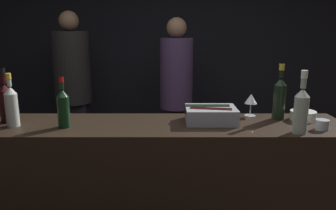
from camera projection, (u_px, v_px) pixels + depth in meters
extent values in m
cube|color=black|center=(169.00, 49.00, 4.26)|extent=(6.40, 0.06, 2.80)
cube|color=black|center=(168.00, 198.00, 2.25)|extent=(2.34, 0.53, 1.06)
cube|color=#9EA0A5|center=(212.00, 115.00, 2.16)|extent=(0.33, 0.25, 0.10)
cylinder|color=black|center=(212.00, 113.00, 2.11)|extent=(0.27, 0.11, 0.07)
cylinder|color=black|center=(208.00, 110.00, 2.19)|extent=(0.30, 0.08, 0.07)
cylinder|color=silver|center=(304.00, 116.00, 2.21)|extent=(0.17, 0.17, 0.06)
cylinder|color=gray|center=(305.00, 112.00, 2.20)|extent=(0.14, 0.14, 0.01)
cylinder|color=silver|center=(251.00, 116.00, 2.32)|extent=(0.08, 0.08, 0.00)
cylinder|color=silver|center=(252.00, 109.00, 2.31)|extent=(0.01, 0.01, 0.09)
cone|color=silver|center=(252.00, 99.00, 2.30)|extent=(0.09, 0.09, 0.07)
cylinder|color=silver|center=(324.00, 125.00, 2.00)|extent=(0.08, 0.08, 0.06)
sphere|color=#EFB256|center=(324.00, 124.00, 2.00)|extent=(0.04, 0.04, 0.04)
cylinder|color=#9EA899|center=(302.00, 115.00, 1.92)|extent=(0.08, 0.08, 0.22)
cone|color=#9EA899|center=(304.00, 93.00, 1.89)|extent=(0.08, 0.08, 0.05)
cylinder|color=#9EA899|center=(306.00, 79.00, 1.87)|extent=(0.03, 0.03, 0.10)
cylinder|color=white|center=(306.00, 75.00, 1.86)|extent=(0.04, 0.04, 0.05)
cylinder|color=#B2B7AD|center=(14.00, 110.00, 2.06)|extent=(0.08, 0.08, 0.21)
cone|color=#B2B7AD|center=(11.00, 90.00, 2.03)|extent=(0.08, 0.08, 0.05)
cylinder|color=#B2B7AD|center=(10.00, 80.00, 2.02)|extent=(0.03, 0.03, 0.08)
cylinder|color=gold|center=(10.00, 76.00, 2.01)|extent=(0.03, 0.03, 0.04)
cylinder|color=black|center=(281.00, 102.00, 2.21)|extent=(0.08, 0.08, 0.24)
cone|color=black|center=(282.00, 82.00, 2.18)|extent=(0.08, 0.08, 0.05)
cylinder|color=black|center=(283.00, 71.00, 2.16)|extent=(0.03, 0.03, 0.09)
cylinder|color=gold|center=(283.00, 67.00, 2.16)|extent=(0.03, 0.03, 0.04)
cylinder|color=black|center=(8.00, 106.00, 2.15)|extent=(0.08, 0.08, 0.21)
cone|color=black|center=(6.00, 87.00, 2.12)|extent=(0.08, 0.08, 0.05)
cylinder|color=black|center=(4.00, 76.00, 2.11)|extent=(0.03, 0.03, 0.10)
cylinder|color=black|center=(4.00, 71.00, 2.10)|extent=(0.04, 0.04, 0.05)
cylinder|color=black|center=(65.00, 112.00, 2.04)|extent=(0.08, 0.08, 0.20)
cone|color=black|center=(64.00, 93.00, 2.01)|extent=(0.08, 0.08, 0.05)
cylinder|color=black|center=(63.00, 83.00, 2.00)|extent=(0.02, 0.02, 0.08)
cylinder|color=maroon|center=(63.00, 79.00, 1.99)|extent=(0.03, 0.03, 0.04)
cube|color=black|center=(177.00, 143.00, 3.67)|extent=(0.26, 0.19, 0.82)
cylinder|color=#473356|center=(178.00, 74.00, 3.49)|extent=(0.35, 0.35, 0.75)
sphere|color=#997051|center=(178.00, 28.00, 3.38)|extent=(0.21, 0.21, 0.21)
cube|color=black|center=(78.00, 138.00, 3.76)|extent=(0.30, 0.22, 0.86)
cylinder|color=black|center=(73.00, 67.00, 3.57)|extent=(0.40, 0.40, 0.77)
sphere|color=#997051|center=(70.00, 21.00, 3.46)|extent=(0.21, 0.21, 0.21)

